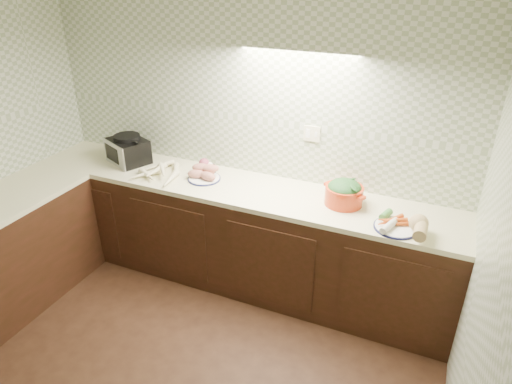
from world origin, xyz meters
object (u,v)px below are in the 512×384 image
at_px(toaster_oven, 128,150).
at_px(parsnip_pile, 161,169).
at_px(onion_bowl, 206,168).
at_px(dutch_oven, 344,192).
at_px(veg_plate, 406,224).
at_px(sweet_potato_plate, 204,174).

distance_m(toaster_oven, parsnip_pile, 0.42).
bearing_deg(onion_bowl, dutch_oven, -3.55).
bearing_deg(parsnip_pile, onion_bowl, 25.14).
height_order(parsnip_pile, onion_bowl, onion_bowl).
bearing_deg(onion_bowl, veg_plate, -9.11).
distance_m(toaster_oven, dutch_oven, 1.94).
bearing_deg(sweet_potato_plate, veg_plate, -5.51).
bearing_deg(veg_plate, parsnip_pile, 176.94).
xyz_separation_m(onion_bowl, dutch_oven, (1.20, -0.07, 0.05)).
distance_m(sweet_potato_plate, dutch_oven, 1.15).
xyz_separation_m(parsnip_pile, sweet_potato_plate, (0.39, 0.05, 0.01)).
xyz_separation_m(toaster_oven, veg_plate, (2.42, -0.20, -0.07)).
distance_m(dutch_oven, veg_plate, 0.51).
relative_size(dutch_oven, veg_plate, 1.01).
height_order(toaster_oven, veg_plate, toaster_oven).
bearing_deg(sweet_potato_plate, toaster_oven, 177.05).
bearing_deg(onion_bowl, parsnip_pile, -154.86).
bearing_deg(dutch_oven, sweet_potato_plate, -153.33).
bearing_deg(sweet_potato_plate, onion_bowl, 113.66).
height_order(toaster_oven, parsnip_pile, toaster_oven).
bearing_deg(toaster_oven, parsnip_pile, 11.15).
xyz_separation_m(toaster_oven, parsnip_pile, (0.40, -0.09, -0.08)).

